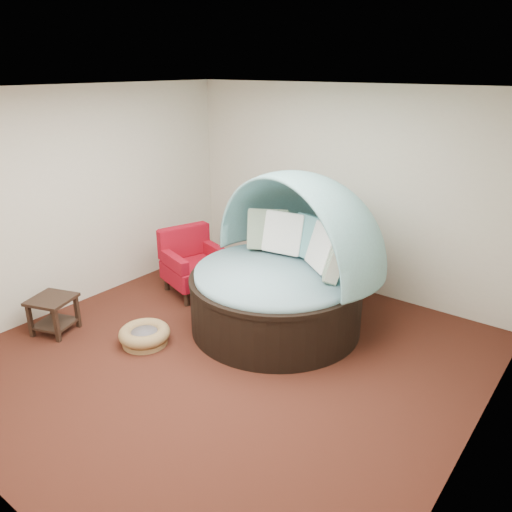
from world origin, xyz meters
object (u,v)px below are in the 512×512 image
Objects in this scene: canopy_daybed at (284,258)px; red_armchair at (193,263)px; side_table at (53,310)px; pet_basket at (145,335)px.

canopy_daybed is 1.63m from red_armchair.
canopy_daybed is 2.82m from side_table.
pet_basket is 0.79× the size of red_armchair.
pet_basket is at bearing -112.09° from canopy_daybed.
pet_basket is 1.28× the size of side_table.
canopy_daybed is 1.86m from pet_basket.
pet_basket is 1.53m from red_armchair.
side_table is (-0.50, -1.87, -0.12)m from red_armchair.
red_armchair is at bearing 112.08° from pet_basket.
canopy_daybed is at bearing 16.64° from red_armchair.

